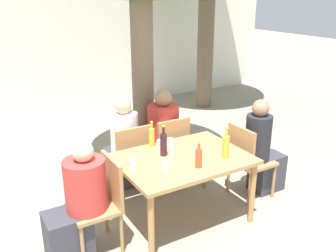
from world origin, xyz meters
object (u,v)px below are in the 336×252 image
object	(u,v)px
patio_chair_0	(102,199)
person_seated_2	(122,148)
drinking_glass_4	(166,166)
wine_bottle_0	(164,144)
drinking_glass_2	(161,146)
patio_chair_1	(247,157)
person_seated_1	(262,152)
patio_chair_3	(169,147)
dining_table_front	(183,164)
oil_cruet_2	(152,137)
drinking_glass_1	(170,144)
drinking_glass_0	(133,165)
soda_bottle_1	(199,157)
person_seated_3	(160,138)
oil_cruet_3	(226,146)
drinking_glass_3	(172,150)
person_seated_0	(78,206)
patio_chair_2	(130,156)

from	to	relation	value
patio_chair_0	person_seated_2	bearing A→B (deg)	146.55
drinking_glass_4	wine_bottle_0	bearing A→B (deg)	63.77
drinking_glass_2	patio_chair_1	bearing A→B (deg)	-13.43
person_seated_1	patio_chair_3	bearing A→B (deg)	50.47
dining_table_front	oil_cruet_2	distance (m)	0.48
patio_chair_3	person_seated_1	world-z (taller)	person_seated_1
dining_table_front	oil_cruet_2	xyz separation A→B (m)	(-0.14, 0.41, 0.19)
oil_cruet_2	drinking_glass_1	xyz separation A→B (m)	(0.14, -0.16, -0.05)
patio_chair_1	drinking_glass_0	xyz separation A→B (m)	(-1.46, 0.01, 0.27)
drinking_glass_0	drinking_glass_2	world-z (taller)	drinking_glass_2
dining_table_front	soda_bottle_1	xyz separation A→B (m)	(0.01, -0.27, 0.18)
soda_bottle_1	drinking_glass_0	xyz separation A→B (m)	(-0.57, 0.28, -0.05)
person_seated_3	oil_cruet_3	xyz separation A→B (m)	(0.10, -1.18, 0.30)
drinking_glass_0	drinking_glass_3	size ratio (longest dim) A/B	0.91
person_seated_1	wine_bottle_0	world-z (taller)	person_seated_1
drinking_glass_2	person_seated_3	bearing A→B (deg)	60.86
person_seated_1	person_seated_3	distance (m)	1.29
person_seated_0	wine_bottle_0	world-z (taller)	person_seated_0
person_seated_0	person_seated_3	bearing A→B (deg)	124.04
drinking_glass_1	drinking_glass_4	xyz separation A→B (m)	(-0.31, -0.44, -0.00)
oil_cruet_3	person_seated_3	bearing A→B (deg)	95.06
drinking_glass_3	drinking_glass_0	bearing A→B (deg)	-169.79
wine_bottle_0	dining_table_front	bearing A→B (deg)	-44.39
patio_chair_3	drinking_glass_1	distance (m)	0.61
dining_table_front	drinking_glass_0	distance (m)	0.58
drinking_glass_1	person_seated_3	bearing A→B (deg)	69.12
patio_chair_2	person_seated_2	distance (m)	0.24
patio_chair_2	drinking_glass_1	bearing A→B (deg)	119.74
patio_chair_0	wine_bottle_0	size ratio (longest dim) A/B	2.74
person_seated_1	wine_bottle_0	distance (m)	1.34
oil_cruet_3	drinking_glass_0	xyz separation A→B (m)	(-0.93, 0.25, -0.08)
person_seated_0	drinking_glass_0	distance (m)	0.64
wine_bottle_0	patio_chair_2	bearing A→B (deg)	101.78
drinking_glass_0	patio_chair_1	bearing A→B (deg)	-0.51
drinking_glass_2	drinking_glass_0	bearing A→B (deg)	-152.06
drinking_glass_3	drinking_glass_2	bearing A→B (deg)	110.05
patio_chair_0	soda_bottle_1	distance (m)	1.00
oil_cruet_3	person_seated_1	bearing A→B (deg)	16.83
wine_bottle_0	soda_bottle_1	world-z (taller)	wine_bottle_0
patio_chair_0	oil_cruet_3	size ratio (longest dim) A/B	2.74
patio_chair_3	person_seated_1	size ratio (longest dim) A/B	0.76
wine_bottle_0	drinking_glass_1	world-z (taller)	wine_bottle_0
dining_table_front	patio_chair_3	bearing A→B (deg)	69.68
drinking_glass_2	drinking_glass_4	world-z (taller)	drinking_glass_2
patio_chair_1	drinking_glass_2	bearing A→B (deg)	76.57
patio_chair_0	oil_cruet_3	world-z (taller)	oil_cruet_3
patio_chair_2	patio_chair_3	xyz separation A→B (m)	(0.53, 0.00, 0.00)
person_seated_0	drinking_glass_1	bearing A→B (deg)	102.47
patio_chair_2	drinking_glass_4	distance (m)	0.95
person_seated_1	drinking_glass_3	size ratio (longest dim) A/B	10.92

